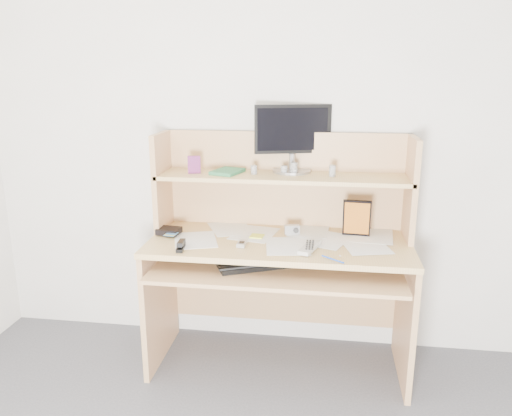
# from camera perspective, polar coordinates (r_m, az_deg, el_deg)

# --- Properties ---
(back_wall) EXTENTS (3.60, 0.04, 2.50)m
(back_wall) POSITION_cam_1_polar(r_m,az_deg,el_deg) (2.88, 3.41, 7.77)
(back_wall) COLOR silver
(back_wall) RESTS_ON floor
(desk) EXTENTS (1.40, 0.70, 1.30)m
(desk) POSITION_cam_1_polar(r_m,az_deg,el_deg) (2.78, 2.83, -4.32)
(desk) COLOR tan
(desk) RESTS_ON floor
(paper_clutter) EXTENTS (1.32, 0.54, 0.01)m
(paper_clutter) POSITION_cam_1_polar(r_m,az_deg,el_deg) (2.68, 2.68, -3.71)
(paper_clutter) COLOR white
(paper_clutter) RESTS_ON desk
(keyboard) EXTENTS (0.51, 0.36, 0.03)m
(keyboard) POSITION_cam_1_polar(r_m,az_deg,el_deg) (2.62, 0.91, -6.17)
(keyboard) COLOR black
(keyboard) RESTS_ON desk
(tv_remote) EXTENTS (0.12, 0.21, 0.02)m
(tv_remote) POSITION_cam_1_polar(r_m,az_deg,el_deg) (2.55, 6.16, -4.50)
(tv_remote) COLOR #AEAEA9
(tv_remote) RESTS_ON paper_clutter
(flip_phone) EXTENTS (0.05, 0.08, 0.02)m
(flip_phone) POSITION_cam_1_polar(r_m,az_deg,el_deg) (2.60, -1.61, -4.02)
(flip_phone) COLOR #AAAAAC
(flip_phone) RESTS_ON paper_clutter
(stapler) EXTENTS (0.05, 0.13, 0.04)m
(stapler) POSITION_cam_1_polar(r_m,az_deg,el_deg) (2.58, -8.60, -4.16)
(stapler) COLOR black
(stapler) RESTS_ON paper_clutter
(wallet) EXTENTS (0.13, 0.11, 0.03)m
(wallet) POSITION_cam_1_polar(r_m,az_deg,el_deg) (2.82, -9.92, -2.58)
(wallet) COLOR black
(wallet) RESTS_ON paper_clutter
(sticky_note_pad) EXTENTS (0.08, 0.08, 0.01)m
(sticky_note_pad) POSITION_cam_1_polar(r_m,az_deg,el_deg) (2.74, 0.11, -3.26)
(sticky_note_pad) COLOR gold
(sticky_note_pad) RESTS_ON desk
(digital_camera) EXTENTS (0.09, 0.05, 0.05)m
(digital_camera) POSITION_cam_1_polar(r_m,az_deg,el_deg) (2.78, 4.14, -2.46)
(digital_camera) COLOR #A6A6A9
(digital_camera) RESTS_ON paper_clutter
(game_case) EXTENTS (0.15, 0.03, 0.21)m
(game_case) POSITION_cam_1_polar(r_m,az_deg,el_deg) (2.76, 11.44, -1.13)
(game_case) COLOR black
(game_case) RESTS_ON paper_clutter
(blue_pen) EXTENTS (0.11, 0.09, 0.01)m
(blue_pen) POSITION_cam_1_polar(r_m,az_deg,el_deg) (2.43, 8.76, -5.81)
(blue_pen) COLOR #1740AE
(blue_pen) RESTS_ON paper_clutter
(card_box) EXTENTS (0.07, 0.04, 0.10)m
(card_box) POSITION_cam_1_polar(r_m,az_deg,el_deg) (2.79, -7.08, 4.94)
(card_box) COLOR maroon
(card_box) RESTS_ON desk
(shelf_book) EXTENTS (0.18, 0.22, 0.02)m
(shelf_book) POSITION_cam_1_polar(r_m,az_deg,el_deg) (2.79, -3.28, 4.18)
(shelf_book) COLOR #338158
(shelf_book) RESTS_ON desk
(chip_stack_a) EXTENTS (0.04, 0.04, 0.05)m
(chip_stack_a) POSITION_cam_1_polar(r_m,az_deg,el_deg) (2.75, -0.24, 4.40)
(chip_stack_a) COLOR black
(chip_stack_a) RESTS_ON desk
(chip_stack_b) EXTENTS (0.04, 0.04, 0.07)m
(chip_stack_b) POSITION_cam_1_polar(r_m,az_deg,el_deg) (2.75, 4.34, 4.51)
(chip_stack_b) COLOR white
(chip_stack_b) RESTS_ON desk
(chip_stack_c) EXTENTS (0.04, 0.04, 0.05)m
(chip_stack_c) POSITION_cam_1_polar(r_m,az_deg,el_deg) (2.75, 3.21, 4.36)
(chip_stack_c) COLOR black
(chip_stack_c) RESTS_ON desk
(chip_stack_d) EXTENTS (0.04, 0.04, 0.06)m
(chip_stack_d) POSITION_cam_1_polar(r_m,az_deg,el_deg) (2.72, 8.72, 4.22)
(chip_stack_d) COLOR white
(chip_stack_d) RESTS_ON desk
(monitor) EXTENTS (0.42, 0.22, 0.37)m
(monitor) POSITION_cam_1_polar(r_m,az_deg,el_deg) (2.81, 4.21, 8.18)
(monitor) COLOR #9C9CA0
(monitor) RESTS_ON desk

